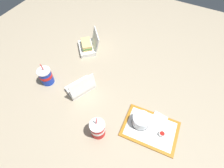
# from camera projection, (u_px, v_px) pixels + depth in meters

# --- Properties ---
(ground_plane) EXTENTS (3.20, 3.20, 0.00)m
(ground_plane) POSITION_uv_depth(u_px,v_px,m) (110.00, 92.00, 1.39)
(ground_plane) COLOR gray
(food_tray) EXTENTS (0.39, 0.29, 0.01)m
(food_tray) POSITION_uv_depth(u_px,v_px,m) (150.00, 129.00, 1.20)
(food_tray) COLOR #A56619
(food_tray) RESTS_ON ground_plane
(cake_container) EXTENTS (0.12, 0.12, 0.08)m
(cake_container) POSITION_uv_depth(u_px,v_px,m) (141.00, 120.00, 1.19)
(cake_container) COLOR black
(cake_container) RESTS_ON food_tray
(ketchup_cup) EXTENTS (0.04, 0.04, 0.02)m
(ketchup_cup) POSITION_uv_depth(u_px,v_px,m) (162.00, 134.00, 1.16)
(ketchup_cup) COLOR white
(ketchup_cup) RESTS_ON food_tray
(napkin_stack) EXTENTS (0.11, 0.11, 0.00)m
(napkin_stack) POSITION_uv_depth(u_px,v_px,m) (159.00, 120.00, 1.23)
(napkin_stack) COLOR white
(napkin_stack) RESTS_ON food_tray
(plastic_fork) EXTENTS (0.10, 0.06, 0.00)m
(plastic_fork) POSITION_uv_depth(u_px,v_px,m) (157.00, 141.00, 1.14)
(plastic_fork) COLOR white
(plastic_fork) RESTS_ON food_tray
(clamshell_hotdog_right) EXTENTS (0.21, 0.25, 0.17)m
(clamshell_hotdog_right) POSITION_uv_depth(u_px,v_px,m) (80.00, 87.00, 1.37)
(clamshell_hotdog_right) COLOR white
(clamshell_hotdog_right) RESTS_ON ground_plane
(clamshell_sandwich_front) EXTENTS (0.27, 0.27, 0.18)m
(clamshell_sandwich_front) POSITION_uv_depth(u_px,v_px,m) (88.00, 46.00, 1.64)
(clamshell_sandwich_front) COLOR white
(clamshell_sandwich_front) RESTS_ON ground_plane
(soda_cup_back) EXTENTS (0.10, 0.10, 0.20)m
(soda_cup_back) POSITION_uv_depth(u_px,v_px,m) (46.00, 76.00, 1.39)
(soda_cup_back) COLOR #1938B7
(soda_cup_back) RESTS_ON ground_plane
(soda_cup_front) EXTENTS (0.10, 0.10, 0.20)m
(soda_cup_front) POSITION_uv_depth(u_px,v_px,m) (98.00, 129.00, 1.13)
(soda_cup_front) COLOR red
(soda_cup_front) RESTS_ON ground_plane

